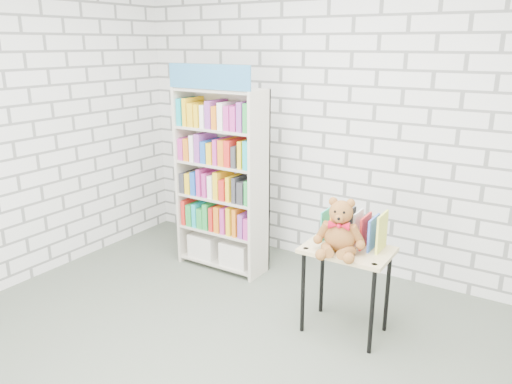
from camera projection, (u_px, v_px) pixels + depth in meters
The scene contains 6 objects.
ground at pixel (217, 374), 3.21m from camera, with size 4.50×4.50×0.00m, color #50584A.
room_shell at pixel (210, 94), 2.70m from camera, with size 4.52×4.02×2.81m.
bookshelf at pixel (222, 179), 4.54m from camera, with size 0.84×0.33×1.88m.
display_table at pixel (347, 260), 3.54m from camera, with size 0.62×0.43×0.66m.
table_books at pixel (354, 227), 3.56m from camera, with size 0.43×0.19×0.25m.
teddy_bear at pixel (340, 231), 3.40m from camera, with size 0.35×0.34×0.39m.
Camera 1 is at (1.68, -2.18, 2.05)m, focal length 35.00 mm.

